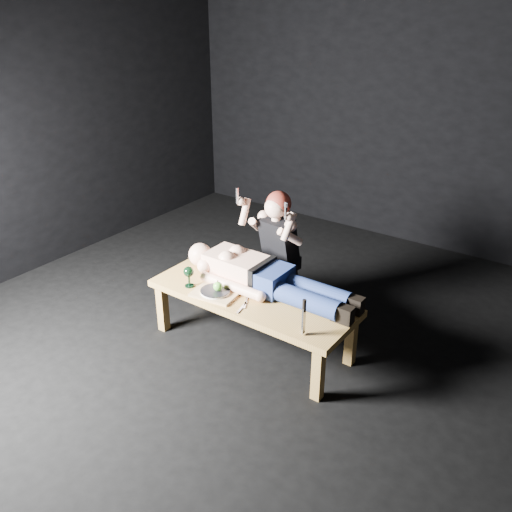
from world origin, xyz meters
name	(u,v)px	position (x,y,z in m)	size (l,w,h in m)	color
ground	(259,337)	(0.00, 0.00, 0.00)	(5.00, 5.00, 0.00)	black
back_wall	(401,99)	(0.00, 2.50, 1.50)	(5.00, 5.00, 0.00)	black
table	(252,320)	(0.02, -0.11, 0.23)	(1.58, 0.59, 0.45)	#A9813E
lying_man	(268,275)	(0.07, 0.02, 0.57)	(1.48, 0.45, 0.25)	beige
kneeling_woman	(284,250)	(-0.08, 0.47, 0.56)	(0.60, 0.67, 1.12)	black
serving_tray	(215,293)	(-0.20, -0.27, 0.46)	(0.33, 0.24, 0.02)	tan
plate	(215,291)	(-0.20, -0.27, 0.48)	(0.22, 0.22, 0.02)	white
apple	(218,286)	(-0.18, -0.26, 0.52)	(0.07, 0.07, 0.07)	green
goblet	(189,277)	(-0.45, -0.29, 0.53)	(0.08, 0.08, 0.17)	black
fork_flat	(198,291)	(-0.35, -0.31, 0.45)	(0.01, 0.17, 0.01)	#B2B2B7
knife_flat	(242,308)	(0.07, -0.31, 0.45)	(0.01, 0.17, 0.01)	#B2B2B7
spoon_flat	(246,302)	(0.05, -0.24, 0.45)	(0.01, 0.17, 0.01)	#B2B2B7
carving_knife	(304,317)	(0.59, -0.34, 0.58)	(0.03, 0.04, 0.26)	#B2B2B7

